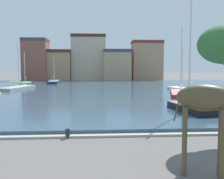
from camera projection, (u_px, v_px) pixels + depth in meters
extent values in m
cube|color=#334C60|center=(86.00, 90.00, 40.44)|extent=(80.08, 52.39, 0.31)
cube|color=#ADA89E|center=(71.00, 136.00, 14.17)|extent=(80.08, 0.50, 0.12)
cylinder|color=#4C4228|center=(220.00, 141.00, 9.16)|extent=(0.17, 0.17, 2.40)
cylinder|color=#4C4228|center=(222.00, 145.00, 8.72)|extent=(0.17, 0.17, 2.40)
cylinder|color=#4C4228|center=(185.00, 139.00, 9.50)|extent=(0.17, 0.17, 2.40)
cylinder|color=#4C4228|center=(184.00, 142.00, 9.07)|extent=(0.17, 0.17, 2.40)
ellipsoid|color=#4C4228|center=(204.00, 98.00, 8.97)|extent=(1.98, 1.31, 0.92)
cylinder|color=#4C4228|center=(177.00, 108.00, 9.26)|extent=(0.26, 0.14, 0.97)
cube|color=navy|center=(54.00, 83.00, 55.79)|extent=(2.38, 7.93, 0.73)
ellipsoid|color=navy|center=(56.00, 82.00, 59.48)|extent=(1.94, 2.83, 0.69)
cube|color=slate|center=(54.00, 81.00, 55.75)|extent=(2.33, 7.78, 0.06)
cylinder|color=silver|center=(54.00, 68.00, 56.10)|extent=(0.12, 0.12, 5.26)
cylinder|color=silver|center=(53.00, 77.00, 54.90)|extent=(0.20, 2.75, 0.08)
cube|color=white|center=(184.00, 90.00, 38.48)|extent=(3.44, 6.79, 0.60)
ellipsoid|color=white|center=(172.00, 89.00, 41.41)|extent=(2.10, 2.63, 0.57)
cube|color=silver|center=(184.00, 88.00, 38.46)|extent=(3.37, 6.65, 0.06)
cylinder|color=silver|center=(182.00, 68.00, 38.65)|extent=(0.12, 0.12, 6.03)
cylinder|color=silver|center=(187.00, 82.00, 37.76)|extent=(0.71, 2.24, 0.08)
cube|color=#939399|center=(17.00, 89.00, 40.35)|extent=(4.22, 7.71, 0.66)
ellipsoid|color=#939399|center=(29.00, 87.00, 43.76)|extent=(2.69, 3.04, 0.62)
cube|color=#B1B1B5|center=(17.00, 87.00, 40.32)|extent=(4.13, 7.56, 0.06)
cylinder|color=silver|center=(18.00, 64.00, 40.55)|extent=(0.12, 0.12, 7.03)
cylinder|color=silver|center=(14.00, 81.00, 39.52)|extent=(0.78, 2.50, 0.08)
cube|color=red|center=(181.00, 95.00, 32.21)|extent=(4.34, 8.25, 0.67)
ellipsoid|color=red|center=(179.00, 92.00, 35.89)|extent=(2.76, 3.23, 0.64)
cube|color=#C7716E|center=(181.00, 92.00, 32.18)|extent=(4.26, 8.09, 0.06)
cylinder|color=silver|center=(181.00, 59.00, 32.41)|extent=(0.12, 0.12, 7.99)
cylinder|color=silver|center=(181.00, 85.00, 31.33)|extent=(0.81, 2.69, 0.08)
cube|color=#236B42|center=(26.00, 84.00, 49.89)|extent=(2.29, 5.57, 0.74)
ellipsoid|color=#236B42|center=(23.00, 85.00, 47.36)|extent=(1.75, 2.05, 0.71)
cube|color=gray|center=(25.00, 82.00, 49.85)|extent=(2.25, 5.46, 0.06)
cylinder|color=silver|center=(25.00, 67.00, 49.20)|extent=(0.12, 0.12, 5.84)
cylinder|color=silver|center=(26.00, 78.00, 50.31)|extent=(0.28, 1.90, 0.08)
cube|color=black|center=(191.00, 110.00, 20.51)|extent=(2.45, 5.36, 0.77)
ellipsoid|color=black|center=(177.00, 106.00, 22.89)|extent=(1.77, 2.02, 0.73)
cube|color=slate|center=(191.00, 105.00, 20.48)|extent=(2.40, 5.26, 0.06)
cube|color=#9E7047|center=(194.00, 98.00, 20.05)|extent=(1.44, 1.97, 1.09)
cylinder|color=silver|center=(190.00, 51.00, 20.48)|extent=(0.12, 0.12, 8.50)
cylinder|color=silver|center=(195.00, 95.00, 19.90)|extent=(0.36, 1.80, 0.08)
ellipsoid|color=#336B38|center=(224.00, 44.00, 13.51)|extent=(2.70, 2.70, 2.03)
cylinder|color=#232326|center=(68.00, 133.00, 13.99)|extent=(0.24, 0.24, 0.50)
cube|color=#8E5142|center=(36.00, 62.00, 67.35)|extent=(6.09, 6.12, 10.06)
cube|color=#42424C|center=(35.00, 40.00, 66.87)|extent=(6.21, 6.24, 0.80)
cube|color=tan|center=(57.00, 67.00, 68.32)|extent=(7.26, 5.54, 7.29)
cube|color=#51281E|center=(57.00, 51.00, 67.97)|extent=(7.41, 5.65, 0.80)
cube|color=#C6B293|center=(89.00, 59.00, 70.54)|extent=(8.94, 5.93, 11.40)
cube|color=#51281E|center=(88.00, 36.00, 70.00)|extent=(9.12, 6.05, 0.80)
cube|color=tan|center=(117.00, 67.00, 69.90)|extent=(6.98, 7.56, 7.42)
cube|color=#42424C|center=(117.00, 51.00, 69.54)|extent=(7.12, 7.71, 0.80)
cube|color=tan|center=(147.00, 62.00, 71.17)|extent=(8.03, 5.01, 9.91)
cube|color=brown|center=(147.00, 42.00, 70.70)|extent=(8.19, 5.11, 0.80)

